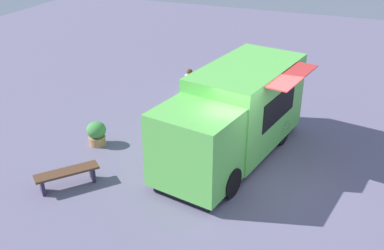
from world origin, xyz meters
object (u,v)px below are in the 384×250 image
at_px(food_truck, 234,117).
at_px(plaza_bench, 67,175).
at_px(planter_flowering_near, 97,133).
at_px(person_customer, 190,82).

distance_m(food_truck, plaza_bench, 4.73).
distance_m(food_truck, planter_flowering_near, 4.16).
distance_m(person_customer, plaza_bench, 7.21).
bearing_deg(food_truck, planter_flowering_near, -166.60).
xyz_separation_m(food_truck, person_customer, (-3.01, 4.07, -0.86)).
bearing_deg(planter_flowering_near, food_truck, 13.40).
height_order(food_truck, plaza_bench, food_truck).
xyz_separation_m(food_truck, planter_flowering_near, (-3.97, -0.95, -0.83)).
relative_size(person_customer, planter_flowering_near, 1.19).
xyz_separation_m(planter_flowering_near, plaza_bench, (0.53, -2.18, -0.04)).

